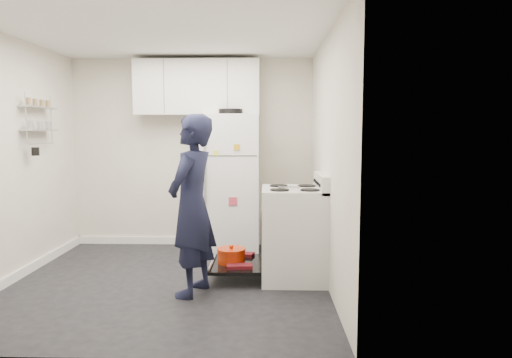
{
  "coord_description": "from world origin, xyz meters",
  "views": [
    {
      "loc": [
        1.0,
        -4.52,
        1.52
      ],
      "look_at": [
        0.89,
        0.11,
        1.05
      ],
      "focal_mm": 32.0,
      "sensor_mm": 36.0,
      "label": 1
    }
  ],
  "objects_px": {
    "refrigerator": "(231,183)",
    "person": "(192,205)",
    "electric_range": "(292,234)",
    "open_oven_door": "(234,260)"
  },
  "relations": [
    {
      "from": "refrigerator",
      "to": "person",
      "type": "relative_size",
      "value": 1.07
    },
    {
      "from": "person",
      "to": "electric_range",
      "type": "bearing_deg",
      "value": 133.18
    },
    {
      "from": "electric_range",
      "to": "open_oven_door",
      "type": "bearing_deg",
      "value": -179.75
    },
    {
      "from": "refrigerator",
      "to": "person",
      "type": "height_order",
      "value": "refrigerator"
    },
    {
      "from": "electric_range",
      "to": "open_oven_door",
      "type": "relative_size",
      "value": 1.54
    },
    {
      "from": "electric_range",
      "to": "person",
      "type": "bearing_deg",
      "value": -153.21
    },
    {
      "from": "open_oven_door",
      "to": "person",
      "type": "relative_size",
      "value": 0.42
    },
    {
      "from": "open_oven_door",
      "to": "person",
      "type": "distance_m",
      "value": 0.89
    },
    {
      "from": "open_oven_door",
      "to": "person",
      "type": "xyz_separation_m",
      "value": [
        -0.35,
        -0.48,
        0.66
      ]
    },
    {
      "from": "electric_range",
      "to": "person",
      "type": "height_order",
      "value": "person"
    }
  ]
}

